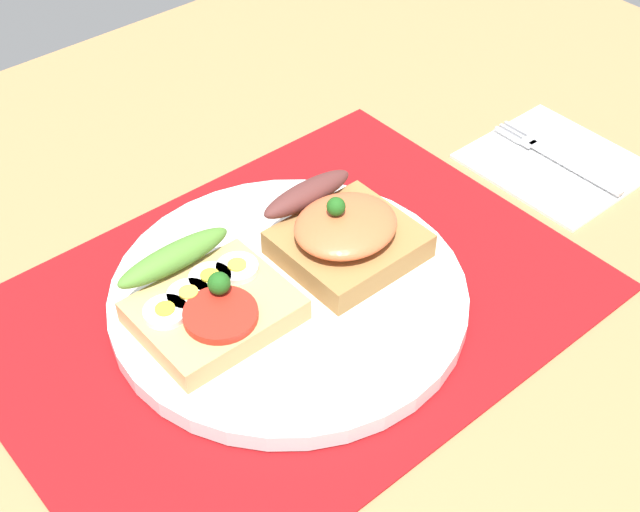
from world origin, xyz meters
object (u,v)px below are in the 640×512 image
(plate, at_px, (289,296))
(sandwich_egg_tomato, at_px, (207,300))
(sandwich_salmon, at_px, (343,232))
(fork, at_px, (554,155))
(napkin, at_px, (555,162))

(plate, xyz_separation_m, sandwich_egg_tomato, (-0.06, 0.02, 0.02))
(sandwich_salmon, height_order, fork, sandwich_salmon)
(sandwich_salmon, bearing_deg, plate, -174.65)
(sandwich_egg_tomato, height_order, sandwich_salmon, sandwich_salmon)
(napkin, relative_size, fork, 1.02)
(sandwich_egg_tomato, bearing_deg, napkin, -5.67)
(plate, bearing_deg, napkin, -3.41)
(sandwich_egg_tomato, relative_size, sandwich_salmon, 1.01)
(napkin, distance_m, fork, 0.01)
(fork, bearing_deg, plate, 177.29)
(napkin, bearing_deg, fork, 74.03)
(sandwich_egg_tomato, bearing_deg, sandwich_salmon, -5.94)
(sandwich_egg_tomato, bearing_deg, plate, -16.54)
(sandwich_salmon, height_order, napkin, sandwich_salmon)
(sandwich_salmon, bearing_deg, napkin, -5.54)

